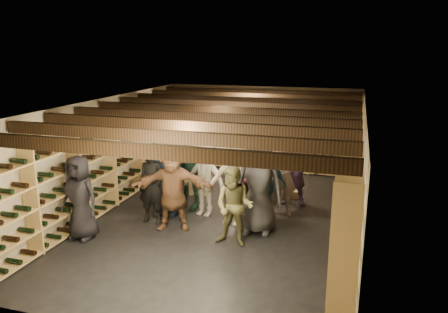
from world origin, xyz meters
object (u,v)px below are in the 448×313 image
object	(u,v)px
person_1	(152,186)
person_12	(258,185)
person_3	(233,180)
person_11	(294,171)
person_2	(234,206)
person_5	(172,187)
person_4	(263,184)
person_7	(283,175)
person_6	(167,175)
crate_loose	(288,193)
crate_stack_right	(263,190)
crate_stack_left	(200,180)
person_8	(253,176)
person_0	(80,198)
person_10	(189,169)
person_9	(204,178)

from	to	relation	value
person_1	person_12	distance (m)	2.17
person_3	person_11	xyz separation A→B (m)	(1.01, 1.54, -0.15)
person_2	person_5	world-z (taller)	person_5
person_4	person_7	size ratio (longest dim) A/B	0.90
person_6	person_11	size ratio (longest dim) A/B	1.11
person_6	crate_loose	bearing A→B (deg)	35.73
crate_stack_right	person_1	xyz separation A→B (m)	(-1.88, -1.93, 0.52)
crate_stack_right	person_6	world-z (taller)	person_6
person_2	person_12	world-z (taller)	person_12
person_3	person_1	bearing A→B (deg)	-154.66
crate_stack_left	person_7	world-z (taller)	person_7
person_11	person_2	bearing A→B (deg)	-108.90
person_12	person_4	bearing A→B (deg)	89.47
crate_stack_left	person_7	distance (m)	2.33
person_1	person_8	distance (m)	2.16
crate_stack_left	person_12	bearing A→B (deg)	-43.90
person_1	person_7	size ratio (longest dim) A/B	0.88
crate_stack_left	person_11	world-z (taller)	person_11
person_1	person_0	bearing A→B (deg)	-131.07
crate_stack_right	person_8	size ratio (longest dim) A/B	0.36
person_7	person_10	bearing A→B (deg)	161.44
person_9	person_0	bearing A→B (deg)	-125.15
person_6	person_12	world-z (taller)	person_12
person_11	person_9	bearing A→B (deg)	-146.42
person_1	person_5	bearing A→B (deg)	-16.81
person_8	person_9	world-z (taller)	person_9
person_4	person_12	distance (m)	0.57
person_7	person_3	bearing A→B (deg)	-162.06
person_0	person_2	xyz separation A→B (m)	(2.81, 0.55, -0.06)
person_2	person_6	world-z (taller)	person_6
person_6	person_11	xyz separation A→B (m)	(2.51, 1.39, -0.08)
crate_stack_right	person_4	xyz separation A→B (m)	(0.25, -1.21, 0.54)
crate_stack_left	person_1	xyz separation A→B (m)	(-0.33, -1.93, 0.44)
person_5	person_12	distance (m)	1.67
person_10	person_5	bearing A→B (deg)	-81.48
person_4	person_11	world-z (taller)	person_4
person_4	person_7	xyz separation A→B (m)	(0.32, 0.45, 0.09)
person_3	person_7	xyz separation A→B (m)	(0.87, 0.77, -0.04)
person_8	person_10	world-z (taller)	person_10
person_2	person_11	xyz separation A→B (m)	(0.72, 2.46, 0.03)
crate_stack_left	person_6	distance (m)	1.50
crate_stack_left	person_3	world-z (taller)	person_3
person_3	person_4	distance (m)	0.65
crate_loose	person_10	xyz separation A→B (m)	(-1.99, -1.36, 0.81)
person_7	person_12	distance (m)	1.04
crate_loose	person_6	bearing A→B (deg)	-142.21
crate_stack_right	person_12	xyz separation A→B (m)	(0.27, -1.76, 0.70)
person_7	person_10	distance (m)	2.05
crate_loose	person_1	size ratio (longest dim) A/B	0.32
person_3	person_4	world-z (taller)	person_3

